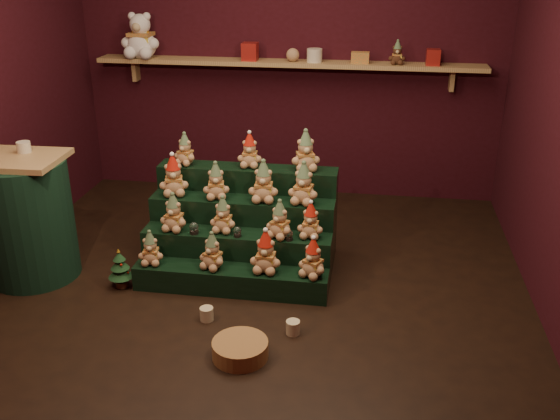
% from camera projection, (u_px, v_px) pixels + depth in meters
% --- Properties ---
extents(ground, '(4.00, 4.00, 0.00)m').
position_uv_depth(ground, '(250.00, 287.00, 4.55)').
color(ground, black).
rests_on(ground, ground).
extents(back_wall, '(4.00, 0.10, 2.80)m').
position_uv_depth(back_wall, '(290.00, 49.00, 5.87)').
color(back_wall, black).
rests_on(back_wall, ground).
extents(front_wall, '(4.00, 0.10, 2.80)m').
position_uv_depth(front_wall, '(124.00, 228.00, 2.14)').
color(front_wall, black).
rests_on(front_wall, ground).
extents(back_shelf, '(3.60, 0.26, 0.24)m').
position_uv_depth(back_shelf, '(287.00, 64.00, 5.75)').
color(back_shelf, tan).
rests_on(back_shelf, ground).
extents(riser_tier_front, '(1.40, 0.22, 0.18)m').
position_uv_depth(riser_tier_front, '(231.00, 280.00, 4.46)').
color(riser_tier_front, black).
rests_on(riser_tier_front, ground).
extents(riser_tier_midfront, '(1.40, 0.22, 0.36)m').
position_uv_depth(riser_tier_midfront, '(237.00, 255.00, 4.63)').
color(riser_tier_midfront, black).
rests_on(riser_tier_midfront, ground).
extents(riser_tier_midback, '(1.40, 0.22, 0.54)m').
position_uv_depth(riser_tier_midback, '(243.00, 232.00, 4.79)').
color(riser_tier_midback, black).
rests_on(riser_tier_midback, ground).
extents(riser_tier_back, '(1.40, 0.22, 0.72)m').
position_uv_depth(riser_tier_back, '(248.00, 210.00, 4.96)').
color(riser_tier_back, black).
rests_on(riser_tier_back, ground).
extents(teddy_0, '(0.20, 0.19, 0.25)m').
position_uv_depth(teddy_0, '(150.00, 248.00, 4.45)').
color(teddy_0, tan).
rests_on(teddy_0, riser_tier_front).
extents(teddy_1, '(0.24, 0.23, 0.27)m').
position_uv_depth(teddy_1, '(212.00, 251.00, 4.39)').
color(teddy_1, tan).
rests_on(teddy_1, riser_tier_front).
extents(teddy_2, '(0.23, 0.21, 0.31)m').
position_uv_depth(teddy_2, '(266.00, 252.00, 4.34)').
color(teddy_2, tan).
rests_on(teddy_2, riser_tier_front).
extents(teddy_3, '(0.26, 0.25, 0.28)m').
position_uv_depth(teddy_3, '(313.00, 258.00, 4.28)').
color(teddy_3, tan).
rests_on(teddy_3, riser_tier_front).
extents(teddy_4, '(0.22, 0.21, 0.28)m').
position_uv_depth(teddy_4, '(174.00, 212.00, 4.55)').
color(teddy_4, tan).
rests_on(teddy_4, riser_tier_midfront).
extents(teddy_5, '(0.20, 0.19, 0.27)m').
position_uv_depth(teddy_5, '(223.00, 215.00, 4.53)').
color(teddy_5, tan).
rests_on(teddy_5, riser_tier_midfront).
extents(teddy_6, '(0.25, 0.24, 0.28)m').
position_uv_depth(teddy_6, '(280.00, 219.00, 4.44)').
color(teddy_6, tan).
rests_on(teddy_6, riser_tier_midfront).
extents(teddy_7, '(0.20, 0.18, 0.26)m').
position_uv_depth(teddy_7, '(311.00, 220.00, 4.44)').
color(teddy_7, tan).
rests_on(teddy_7, riser_tier_midfront).
extents(teddy_8, '(0.27, 0.25, 0.31)m').
position_uv_depth(teddy_8, '(173.00, 176.00, 4.71)').
color(teddy_8, tan).
rests_on(teddy_8, riser_tier_midback).
extents(teddy_9, '(0.23, 0.22, 0.28)m').
position_uv_depth(teddy_9, '(216.00, 181.00, 4.65)').
color(teddy_9, tan).
rests_on(teddy_9, riser_tier_midback).
extents(teddy_10, '(0.23, 0.21, 0.31)m').
position_uv_depth(teddy_10, '(263.00, 181.00, 4.59)').
color(teddy_10, tan).
rests_on(teddy_10, riser_tier_midback).
extents(teddy_11, '(0.25, 0.23, 0.31)m').
position_uv_depth(teddy_11, '(304.00, 183.00, 4.55)').
color(teddy_11, tan).
rests_on(teddy_11, riser_tier_midback).
extents(teddy_12, '(0.21, 0.20, 0.25)m').
position_uv_depth(teddy_12, '(185.00, 149.00, 4.83)').
color(teddy_12, tan).
rests_on(teddy_12, riser_tier_back).
extents(teddy_13, '(0.20, 0.18, 0.26)m').
position_uv_depth(teddy_13, '(250.00, 150.00, 4.77)').
color(teddy_13, tan).
rests_on(teddy_13, riser_tier_back).
extents(teddy_14, '(0.27, 0.25, 0.31)m').
position_uv_depth(teddy_14, '(305.00, 151.00, 4.70)').
color(teddy_14, tan).
rests_on(teddy_14, riser_tier_back).
extents(snow_globe_a, '(0.07, 0.07, 0.09)m').
position_uv_depth(snow_globe_a, '(194.00, 228.00, 4.53)').
color(snow_globe_a, black).
rests_on(snow_globe_a, riser_tier_midfront).
extents(snow_globe_b, '(0.06, 0.06, 0.08)m').
position_uv_depth(snow_globe_b, '(237.00, 232.00, 4.49)').
color(snow_globe_b, black).
rests_on(snow_globe_b, riser_tier_midfront).
extents(snow_globe_c, '(0.06, 0.06, 0.08)m').
position_uv_depth(snow_globe_c, '(289.00, 235.00, 4.43)').
color(snow_globe_c, black).
rests_on(snow_globe_c, riser_tier_midfront).
extents(side_table, '(0.65, 0.65, 0.94)m').
position_uv_depth(side_table, '(28.00, 218.00, 4.55)').
color(side_table, tan).
rests_on(side_table, ground).
extents(table_ornament, '(0.10, 0.10, 0.08)m').
position_uv_depth(table_ornament, '(24.00, 147.00, 4.44)').
color(table_ornament, beige).
rests_on(table_ornament, side_table).
extents(mini_christmas_tree, '(0.18, 0.18, 0.31)m').
position_uv_depth(mini_christmas_tree, '(120.00, 268.00, 4.50)').
color(mini_christmas_tree, '#452B18').
rests_on(mini_christmas_tree, ground).
extents(mug_left, '(0.09, 0.09, 0.09)m').
position_uv_depth(mug_left, '(207.00, 314.00, 4.13)').
color(mug_left, beige).
rests_on(mug_left, ground).
extents(mug_right, '(0.09, 0.09, 0.09)m').
position_uv_depth(mug_right, '(293.00, 327.00, 3.99)').
color(mug_right, beige).
rests_on(mug_right, ground).
extents(wicker_basket, '(0.42, 0.42, 0.11)m').
position_uv_depth(wicker_basket, '(240.00, 349.00, 3.76)').
color(wicker_basket, olive).
rests_on(wicker_basket, ground).
extents(white_bear, '(0.39, 0.35, 0.52)m').
position_uv_depth(white_bear, '(140.00, 29.00, 5.81)').
color(white_bear, white).
rests_on(white_bear, back_shelf).
extents(brown_bear, '(0.15, 0.14, 0.21)m').
position_uv_depth(brown_bear, '(397.00, 53.00, 5.53)').
color(brown_bear, '#462817').
rests_on(brown_bear, back_shelf).
extents(gift_tin_red_a, '(0.14, 0.14, 0.16)m').
position_uv_depth(gift_tin_red_a, '(250.00, 52.00, 5.74)').
color(gift_tin_red_a, '#A21F18').
rests_on(gift_tin_red_a, back_shelf).
extents(gift_tin_cream, '(0.14, 0.14, 0.12)m').
position_uv_depth(gift_tin_cream, '(314.00, 55.00, 5.66)').
color(gift_tin_cream, beige).
rests_on(gift_tin_cream, back_shelf).
extents(gift_tin_red_b, '(0.12, 0.12, 0.14)m').
position_uv_depth(gift_tin_red_b, '(433.00, 57.00, 5.51)').
color(gift_tin_red_b, '#A21F18').
rests_on(gift_tin_red_b, back_shelf).
extents(shelf_plush_ball, '(0.12, 0.12, 0.12)m').
position_uv_depth(shelf_plush_ball, '(293.00, 55.00, 5.69)').
color(shelf_plush_ball, tan).
rests_on(shelf_plush_ball, back_shelf).
extents(scarf_gift_box, '(0.16, 0.10, 0.10)m').
position_uv_depth(scarf_gift_box, '(360.00, 58.00, 5.61)').
color(scarf_gift_box, orange).
rests_on(scarf_gift_box, back_shelf).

